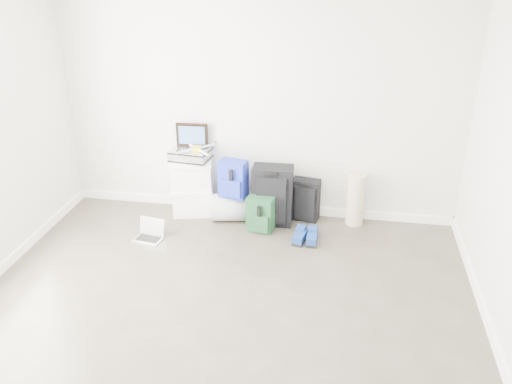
% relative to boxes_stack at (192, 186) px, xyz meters
% --- Properties ---
extents(ground, '(5.00, 5.00, 0.00)m').
position_rel_boxes_stack_xyz_m(ground, '(0.75, -2.33, -0.34)').
color(ground, '#39342A').
rests_on(ground, ground).
extents(room_envelope, '(4.52, 5.02, 2.71)m').
position_rel_boxes_stack_xyz_m(room_envelope, '(0.75, -2.31, 1.38)').
color(room_envelope, silver).
rests_on(room_envelope, ground).
extents(boxes_stack, '(0.54, 0.48, 0.67)m').
position_rel_boxes_stack_xyz_m(boxes_stack, '(0.00, 0.00, 0.00)').
color(boxes_stack, white).
rests_on(boxes_stack, ground).
extents(briefcase, '(0.46, 0.36, 0.12)m').
position_rel_boxes_stack_xyz_m(briefcase, '(0.00, -0.00, 0.40)').
color(briefcase, '#B2B2B7').
rests_on(briefcase, boxes_stack).
extents(painting, '(0.37, 0.04, 0.27)m').
position_rel_boxes_stack_xyz_m(painting, '(0.00, 0.10, 0.59)').
color(painting, black).
rests_on(painting, briefcase).
extents(drone, '(0.38, 0.38, 0.05)m').
position_rel_boxes_stack_xyz_m(drone, '(0.08, -0.02, 0.48)').
color(drone, gold).
rests_on(drone, briefcase).
extents(duffel_bag, '(0.55, 0.38, 0.31)m').
position_rel_boxes_stack_xyz_m(duffel_bag, '(0.52, -0.11, -0.18)').
color(duffel_bag, gray).
rests_on(duffel_bag, ground).
extents(blue_backpack, '(0.33, 0.27, 0.42)m').
position_rel_boxes_stack_xyz_m(blue_backpack, '(0.52, -0.14, 0.18)').
color(blue_backpack, '#1825A0').
rests_on(blue_backpack, duffel_bag).
extents(large_suitcase, '(0.45, 0.30, 0.69)m').
position_rel_boxes_stack_xyz_m(large_suitcase, '(0.96, -0.11, 0.01)').
color(large_suitcase, black).
rests_on(large_suitcase, ground).
extents(green_backpack, '(0.32, 0.25, 0.40)m').
position_rel_boxes_stack_xyz_m(green_backpack, '(0.86, -0.32, -0.14)').
color(green_backpack, '#153C26').
rests_on(green_backpack, ground).
extents(carry_on, '(0.34, 0.25, 0.49)m').
position_rel_boxes_stack_xyz_m(carry_on, '(1.32, 0.04, -0.09)').
color(carry_on, black).
rests_on(carry_on, ground).
extents(shoes, '(0.27, 0.30, 0.10)m').
position_rel_boxes_stack_xyz_m(shoes, '(1.38, -0.47, -0.29)').
color(shoes, black).
rests_on(shoes, ground).
extents(rolled_rug, '(0.20, 0.20, 0.60)m').
position_rel_boxes_stack_xyz_m(rolled_rug, '(1.88, 0.03, -0.04)').
color(rolled_rug, tan).
rests_on(rolled_rug, ground).
extents(laptop, '(0.33, 0.26, 0.21)m').
position_rel_boxes_stack_xyz_m(laptop, '(-0.30, -0.68, -0.29)').
color(laptop, silver).
rests_on(laptop, ground).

